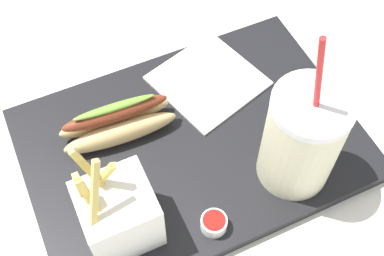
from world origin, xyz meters
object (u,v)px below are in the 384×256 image
(ketchup_cup_1, at_px, (214,223))
(napkin_stack, at_px, (208,80))
(hot_dog_1, at_px, (117,122))
(soda_cup, at_px, (302,139))
(fries_basket, at_px, (118,213))

(ketchup_cup_1, xyz_separation_m, napkin_stack, (-0.09, -0.21, -0.01))
(hot_dog_1, distance_m, ketchup_cup_1, 0.19)
(soda_cup, bearing_deg, napkin_stack, -78.44)
(fries_basket, bearing_deg, soda_cup, 176.31)
(fries_basket, xyz_separation_m, ketchup_cup_1, (-0.10, 0.04, -0.04))
(soda_cup, distance_m, napkin_stack, 0.20)
(soda_cup, xyz_separation_m, hot_dog_1, (0.19, -0.15, -0.05))
(hot_dog_1, bearing_deg, fries_basket, 71.14)
(soda_cup, xyz_separation_m, ketchup_cup_1, (0.13, 0.03, -0.06))
(hot_dog_1, bearing_deg, ketchup_cup_1, 107.87)
(fries_basket, distance_m, ketchup_cup_1, 0.12)
(fries_basket, bearing_deg, ketchup_cup_1, 156.99)
(soda_cup, height_order, ketchup_cup_1, soda_cup)
(hot_dog_1, bearing_deg, napkin_stack, -168.87)
(fries_basket, relative_size, hot_dog_1, 1.01)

